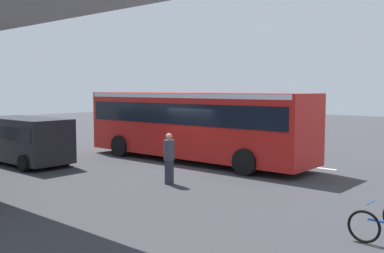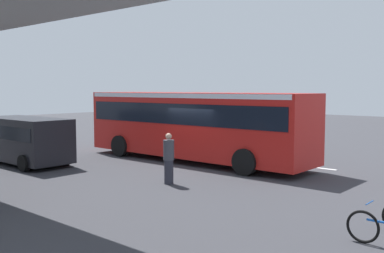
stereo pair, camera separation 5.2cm
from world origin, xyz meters
name	(u,v)px [view 1 (the left image)]	position (x,y,z in m)	size (l,w,h in m)	color
ground	(201,165)	(0.00, 0.00, 0.00)	(80.00, 80.00, 0.00)	#38383D
city_bus	(193,120)	(0.92, -0.55, 1.88)	(11.54, 2.85, 3.15)	red
parked_van	(25,138)	(6.02, 4.88, 1.18)	(4.80, 2.17, 2.05)	black
pedestrian	(169,159)	(-1.61, 3.73, 0.89)	(0.38, 0.38, 1.79)	#2D2D38
traffic_sign	(187,116)	(3.49, -3.06, 1.89)	(0.08, 0.60, 2.80)	slate
lane_dash_leftmost	(314,167)	(-4.00, -2.68, 0.00)	(2.00, 0.20, 0.01)	silver
lane_dash_left	(236,158)	(0.00, -2.68, 0.00)	(2.00, 0.20, 0.01)	silver
lane_dash_centre	(176,150)	(4.00, -2.68, 0.00)	(2.00, 0.20, 0.01)	silver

